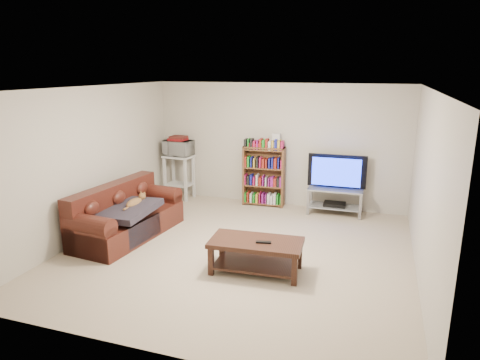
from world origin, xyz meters
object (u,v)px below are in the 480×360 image
at_px(sofa, 125,218).
at_px(tv_stand, 335,197).
at_px(coffee_table, 256,250).
at_px(bookshelf, 264,175).

xyz_separation_m(sofa, tv_stand, (3.14, 2.17, 0.04)).
height_order(sofa, tv_stand, sofa).
bearing_deg(tv_stand, sofa, -146.30).
xyz_separation_m(coffee_table, tv_stand, (0.74, 2.73, 0.03)).
distance_m(sofa, tv_stand, 3.82).
distance_m(tv_stand, bookshelf, 1.45).
relative_size(sofa, bookshelf, 1.73).
xyz_separation_m(sofa, coffee_table, (2.40, -0.56, 0.01)).
bearing_deg(bookshelf, sofa, -129.85).
relative_size(sofa, tv_stand, 2.04).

